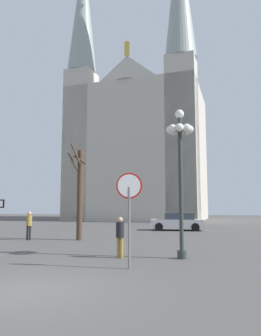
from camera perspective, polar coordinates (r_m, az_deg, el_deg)
ground_plane at (r=8.56m, az=-18.27°, el=-20.04°), size 120.00×120.00×0.00m
cathedral at (r=45.39m, az=1.31°, el=5.34°), size 19.14×16.16×39.90m
stop_sign at (r=10.58m, az=-0.24°, el=-5.67°), size 0.85×0.18×3.10m
street_lamp at (r=12.88m, az=8.79°, el=2.54°), size 1.09×1.09×5.85m
bare_tree at (r=19.30m, az=-9.03°, el=-4.15°), size 1.24×0.98×5.71m
parked_car_near_silver at (r=26.57m, az=8.34°, el=-9.44°), size 4.21×1.98×1.41m
pedestrian_walking at (r=20.00m, az=-17.54°, el=-9.23°), size 0.32×0.32×1.66m
pedestrian_standing at (r=12.79m, az=-1.87°, el=-11.49°), size 0.32×0.32×1.57m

